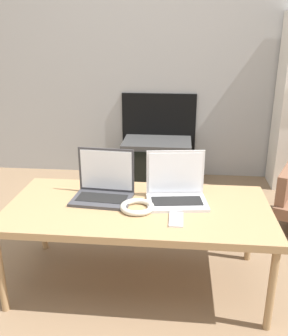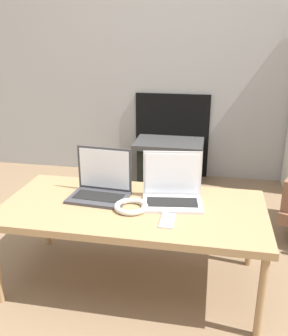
% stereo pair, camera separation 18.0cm
% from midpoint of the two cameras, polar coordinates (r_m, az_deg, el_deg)
% --- Properties ---
extents(ground_plane, '(14.00, 14.00, 0.00)m').
position_cam_midpoint_polar(ground_plane, '(1.91, -4.81, -22.14)').
color(ground_plane, '#7A6047').
extents(wall_back, '(7.00, 0.08, 2.60)m').
position_cam_midpoint_polar(wall_back, '(3.41, 0.89, 20.11)').
color(wall_back, '#999999').
rests_on(wall_back, ground_plane).
extents(table, '(1.32, 0.64, 0.46)m').
position_cam_midpoint_polar(table, '(1.91, -3.62, -6.75)').
color(table, '#9E7A51').
rests_on(table, ground_plane).
extents(laptop_left, '(0.32, 0.23, 0.25)m').
position_cam_midpoint_polar(laptop_left, '(1.98, -8.75, -2.89)').
color(laptop_left, '#38383D').
rests_on(laptop_left, table).
extents(laptop_right, '(0.33, 0.24, 0.25)m').
position_cam_midpoint_polar(laptop_right, '(1.92, 2.26, -3.35)').
color(laptop_right, silver).
rests_on(laptop_right, table).
extents(headphones, '(0.17, 0.17, 0.03)m').
position_cam_midpoint_polar(headphones, '(1.85, -3.84, -6.00)').
color(headphones, beige).
rests_on(headphones, table).
extents(phone, '(0.06, 0.14, 0.01)m').
position_cam_midpoint_polar(phone, '(1.75, 1.96, -7.91)').
color(phone, silver).
rests_on(phone, table).
extents(tv, '(0.59, 0.41, 0.39)m').
position_cam_midpoint_polar(tv, '(3.34, 0.42, 0.97)').
color(tv, '#383838').
rests_on(tv, ground_plane).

